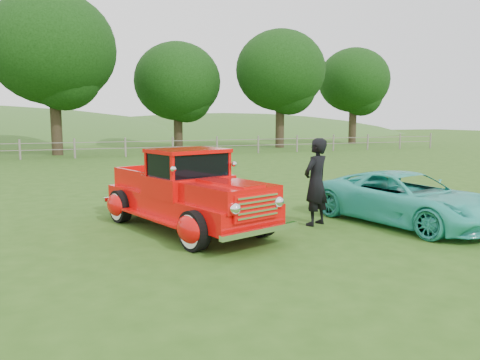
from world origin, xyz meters
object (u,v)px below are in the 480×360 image
object	(u,v)px
tree_mid_east	(280,71)
teal_sedan	(406,198)
tree_near_west	(52,49)
tree_near_east	(177,82)
red_pickup	(187,194)
tree_far_east	(354,81)
man	(316,182)

from	to	relation	value
tree_mid_east	teal_sedan	size ratio (longest dim) A/B	2.19
tree_near_west	tree_near_east	distance (m)	9.97
red_pickup	tree_mid_east	bearing A→B (deg)	41.72
tree_near_west	tree_near_east	bearing A→B (deg)	23.96
tree_near_west	red_pickup	size ratio (longest dim) A/B	1.97
tree_near_east	red_pickup	world-z (taller)	tree_near_east
tree_mid_east	teal_sedan	bearing A→B (deg)	-109.38
tree_far_east	teal_sedan	xyz separation A→B (m)	(-18.23, -29.25, -5.26)
man	tree_near_west	bearing A→B (deg)	-102.80
tree_near_west	red_pickup	bearing A→B (deg)	-82.79
tree_near_west	tree_mid_east	distance (m)	17.13
teal_sedan	tree_near_east	bearing A→B (deg)	74.01
tree_near_west	tree_far_east	world-z (taller)	tree_near_west
tree_mid_east	tree_far_east	size ratio (longest dim) A/B	1.07
tree_near_east	teal_sedan	world-z (taller)	tree_near_east
tree_far_east	man	bearing A→B (deg)	-125.28
tree_near_east	man	size ratio (longest dim) A/B	4.18
teal_sedan	tree_near_west	bearing A→B (deg)	94.27
tree_mid_east	teal_sedan	world-z (taller)	tree_mid_east
teal_sedan	man	size ratio (longest dim) A/B	2.17
tree_near_west	tree_far_east	distance (m)	26.49
tree_near_east	man	bearing A→B (deg)	-96.71
tree_far_east	man	xyz separation A→B (m)	(-20.25, -28.62, -4.86)
red_pickup	tree_near_east	bearing A→B (deg)	58.42
tree_mid_east	man	distance (m)	28.45
tree_mid_east	tree_far_east	bearing A→B (deg)	18.43
teal_sedan	red_pickup	bearing A→B (deg)	151.90
tree_far_east	red_pickup	size ratio (longest dim) A/B	1.68
tree_mid_east	man	world-z (taller)	tree_mid_east
tree_mid_east	tree_far_east	xyz separation A→B (m)	(9.00, 3.00, -0.31)
tree_far_east	tree_mid_east	bearing A→B (deg)	-161.57
tree_near_east	red_pickup	distance (m)	28.02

